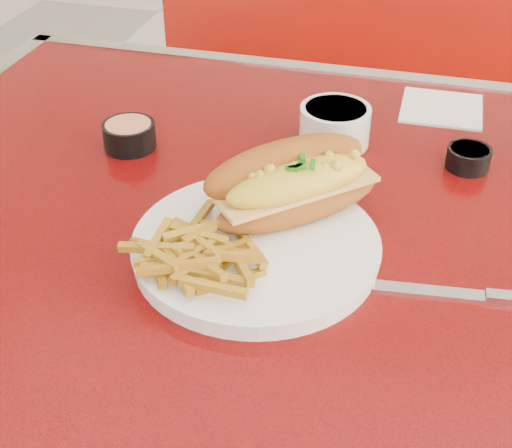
% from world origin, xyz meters
% --- Properties ---
extents(diner_table, '(1.23, 0.83, 0.77)m').
position_xyz_m(diner_table, '(0.00, 0.00, 0.61)').
color(diner_table, '#BE0C0C').
rests_on(diner_table, ground).
extents(booth_bench_far, '(1.20, 0.51, 0.90)m').
position_xyz_m(booth_bench_far, '(0.00, 0.81, 0.29)').
color(booth_bench_far, maroon).
rests_on(booth_bench_far, ground).
extents(dinner_plate, '(0.29, 0.29, 0.02)m').
position_xyz_m(dinner_plate, '(-0.08, -0.10, 0.78)').
color(dinner_plate, white).
rests_on(dinner_plate, diner_table).
extents(mac_hoagie, '(0.21, 0.20, 0.09)m').
position_xyz_m(mac_hoagie, '(-0.05, -0.03, 0.83)').
color(mac_hoagie, '#9A5218').
rests_on(mac_hoagie, dinner_plate).
extents(fries_pile, '(0.14, 0.14, 0.03)m').
position_xyz_m(fries_pile, '(-0.12, -0.15, 0.80)').
color(fries_pile, gold).
rests_on(fries_pile, dinner_plate).
extents(fork, '(0.05, 0.16, 0.00)m').
position_xyz_m(fork, '(-0.02, -0.07, 0.79)').
color(fork, silver).
rests_on(fork, dinner_plate).
extents(gravy_ramekin, '(0.12, 0.12, 0.05)m').
position_xyz_m(gravy_ramekin, '(-0.04, 0.16, 0.80)').
color(gravy_ramekin, white).
rests_on(gravy_ramekin, diner_table).
extents(sauce_cup_left, '(0.08, 0.08, 0.03)m').
position_xyz_m(sauce_cup_left, '(-0.29, 0.08, 0.79)').
color(sauce_cup_left, black).
rests_on(sauce_cup_left, diner_table).
extents(sauce_cup_right, '(0.07, 0.07, 0.03)m').
position_xyz_m(sauce_cup_right, '(0.13, 0.14, 0.79)').
color(sauce_cup_right, black).
rests_on(sauce_cup_right, diner_table).
extents(knife, '(0.21, 0.04, 0.01)m').
position_xyz_m(knife, '(0.15, -0.11, 0.77)').
color(knife, silver).
rests_on(knife, diner_table).
extents(paper_napkin, '(0.11, 0.11, 0.00)m').
position_xyz_m(paper_napkin, '(0.09, 0.30, 0.77)').
color(paper_napkin, white).
rests_on(paper_napkin, diner_table).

